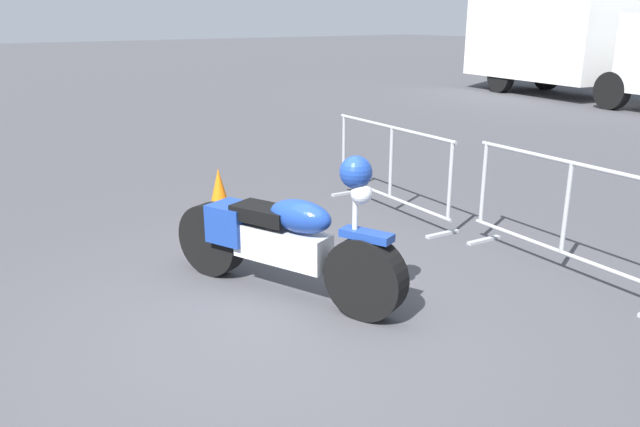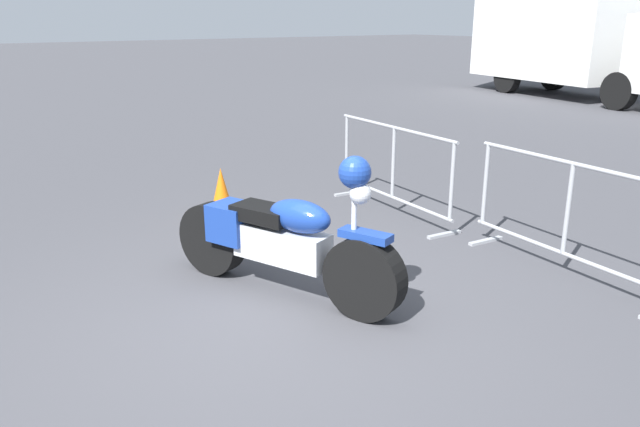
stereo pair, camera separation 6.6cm
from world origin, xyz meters
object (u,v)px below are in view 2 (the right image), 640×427
at_px(motorcycle, 282,239).
at_px(box_truck, 578,41).
at_px(crowd_barrier_near, 393,169).
at_px(crowd_barrier_far, 567,217).
at_px(parked_car_green, 576,55).
at_px(traffic_cone, 222,193).

distance_m(motorcycle, box_truck, 15.92).
height_order(crowd_barrier_near, crowd_barrier_far, same).
relative_size(crowd_barrier_far, parked_car_green, 0.47).
bearing_deg(traffic_cone, motorcycle, -14.94).
bearing_deg(crowd_barrier_far, parked_car_green, 122.31).
height_order(crowd_barrier_near, box_truck, box_truck).
xyz_separation_m(crowd_barrier_far, parked_car_green, (-12.53, 19.82, 0.21)).
xyz_separation_m(crowd_barrier_far, box_truck, (-7.71, 12.13, 1.08)).
xyz_separation_m(crowd_barrier_near, box_truck, (-5.38, 12.13, 1.08)).
relative_size(crowd_barrier_far, box_truck, 0.27).
distance_m(motorcycle, crowd_barrier_far, 2.61).
relative_size(crowd_barrier_near, parked_car_green, 0.47).
distance_m(crowd_barrier_far, parked_car_green, 23.45).
bearing_deg(crowd_barrier_near, crowd_barrier_far, 0.00).
bearing_deg(crowd_barrier_far, box_truck, 122.46).
xyz_separation_m(motorcycle, traffic_cone, (-2.28, 0.61, -0.21)).
distance_m(crowd_barrier_far, traffic_cone, 3.87).
bearing_deg(parked_car_green, box_truck, -153.56).
bearing_deg(motorcycle, crowd_barrier_near, 96.96).
xyz_separation_m(motorcycle, box_truck, (-6.55, 14.46, 1.14)).
relative_size(parked_car_green, traffic_cone, 7.83).
relative_size(box_truck, traffic_cone, 13.55).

